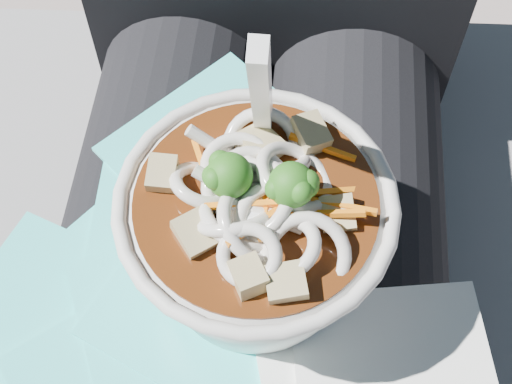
# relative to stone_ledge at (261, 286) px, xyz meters

# --- Properties ---
(stone_ledge) EXTENTS (1.02, 0.55, 0.47)m
(stone_ledge) POSITION_rel_stone_ledge_xyz_m (0.00, 0.00, 0.00)
(stone_ledge) COLOR slate
(stone_ledge) RESTS_ON ground
(lap) EXTENTS (0.33, 0.48, 0.16)m
(lap) POSITION_rel_stone_ledge_xyz_m (0.00, -0.15, 0.32)
(lap) COLOR black
(lap) RESTS_ON stone_ledge
(person_body) EXTENTS (0.34, 0.94, 1.02)m
(person_body) POSITION_rel_stone_ledge_xyz_m (0.00, -0.06, 0.34)
(person_body) COLOR black
(person_body) RESTS_ON ground
(plastic_bag) EXTENTS (0.32, 0.43, 0.02)m
(plastic_bag) POSITION_rel_stone_ledge_xyz_m (-0.03, -0.20, 0.41)
(plastic_bag) COLOR #33D4D2
(plastic_bag) RESTS_ON lap
(udon_bowl) EXTENTS (0.17, 0.17, 0.21)m
(udon_bowl) POSITION_rel_stone_ledge_xyz_m (0.01, -0.17, 0.48)
(udon_bowl) COLOR silver
(udon_bowl) RESTS_ON plastic_bag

